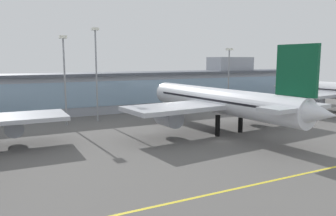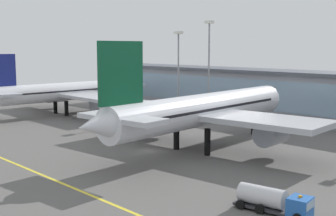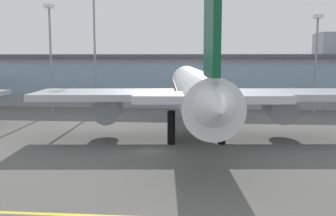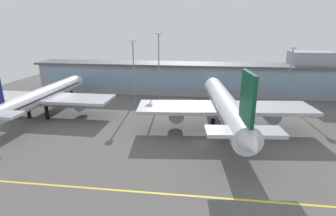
% 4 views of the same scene
% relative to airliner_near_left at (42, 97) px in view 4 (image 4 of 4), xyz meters
% --- Properties ---
extents(ground_plane, '(197.25, 197.25, 0.00)m').
position_rel_airliner_near_left_xyz_m(ground_plane, '(51.35, -14.96, -6.26)').
color(ground_plane, '#5B5956').
extents(taxiway_centreline_stripe, '(157.80, 0.50, 0.01)m').
position_rel_airliner_near_left_xyz_m(taxiway_centreline_stripe, '(51.35, -36.96, -6.25)').
color(taxiway_centreline_stripe, yellow).
rests_on(taxiway_centreline_stripe, ground).
extents(terminal_building, '(143.89, 14.00, 18.04)m').
position_rel_airliner_near_left_xyz_m(terminal_building, '(53.10, 35.63, 0.59)').
color(terminal_building, '#9399A3').
rests_on(terminal_building, ground).
extents(airliner_near_left, '(45.00, 56.09, 17.18)m').
position_rel_airliner_near_left_xyz_m(airliner_near_left, '(0.00, 0.00, 0.00)').
color(airliner_near_left, black).
rests_on(airliner_near_left, ground).
extents(airliner_near_right, '(47.66, 57.74, 19.86)m').
position_rel_airliner_near_left_xyz_m(airliner_near_right, '(56.89, -6.56, 1.00)').
color(airliner_near_right, black).
rests_on(airliner_near_right, ground).
extents(apron_light_mast_west, '(1.80, 1.80, 20.94)m').
position_rel_airliner_near_left_xyz_m(apron_light_mast_west, '(81.58, 22.56, 7.70)').
color(apron_light_mast_west, gray).
rests_on(apron_light_mast_west, ground).
extents(apron_light_mast_centre, '(1.80, 1.80, 23.08)m').
position_rel_airliner_near_left_xyz_m(apron_light_mast_centre, '(25.71, 17.80, 8.89)').
color(apron_light_mast_centre, gray).
rests_on(apron_light_mast_centre, ground).
extents(apron_light_mast_east, '(1.80, 1.80, 25.60)m').
position_rel_airliner_near_left_xyz_m(apron_light_mast_east, '(34.62, 20.09, 10.29)').
color(apron_light_mast_east, gray).
rests_on(apron_light_mast_east, ground).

